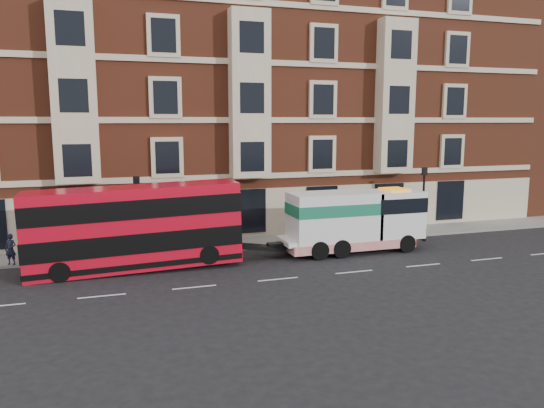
{
  "coord_description": "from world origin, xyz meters",
  "views": [
    {
      "loc": [
        -7.73,
        -23.08,
        7.48
      ],
      "look_at": [
        0.99,
        4.0,
        2.98
      ],
      "focal_mm": 35.0,
      "sensor_mm": 36.0,
      "label": 1
    }
  ],
  "objects": [
    {
      "name": "lamp_post_west",
      "position": [
        -6.0,
        6.2,
        2.68
      ],
      "size": [
        0.35,
        0.15,
        4.35
      ],
      "color": "black",
      "rests_on": "sidewalk"
    },
    {
      "name": "pedestrian",
      "position": [
        -12.38,
        6.15,
        0.96
      ],
      "size": [
        0.69,
        0.59,
        1.61
      ],
      "primitive_type": "imported",
      "rotation": [
        0.0,
        0.0,
        -0.41
      ],
      "color": "#191B32",
      "rests_on": "sidewalk"
    },
    {
      "name": "lamp_post_east",
      "position": [
        12.0,
        6.2,
        2.68
      ],
      "size": [
        0.35,
        0.15,
        4.35
      ],
      "color": "black",
      "rests_on": "sidewalk"
    },
    {
      "name": "victorian_terrace",
      "position": [
        0.5,
        15.0,
        10.07
      ],
      "size": [
        45.0,
        12.0,
        20.4
      ],
      "color": "brown",
      "rests_on": "ground"
    },
    {
      "name": "ground",
      "position": [
        0.0,
        0.0,
        0.0
      ],
      "size": [
        120.0,
        120.0,
        0.0
      ],
      "primitive_type": "plane",
      "color": "black",
      "rests_on": "ground"
    },
    {
      "name": "sidewalk",
      "position": [
        0.0,
        7.5,
        0.07
      ],
      "size": [
        90.0,
        3.0,
        0.15
      ],
      "primitive_type": "cube",
      "color": "slate",
      "rests_on": "ground"
    },
    {
      "name": "double_decker_bus",
      "position": [
        -6.3,
        3.78,
        2.24
      ],
      "size": [
        10.46,
        2.4,
        4.23
      ],
      "color": "red",
      "rests_on": "ground"
    },
    {
      "name": "tow_truck",
      "position": [
        5.75,
        3.78,
        1.85
      ],
      "size": [
        8.38,
        2.48,
        3.49
      ],
      "color": "white",
      "rests_on": "ground"
    }
  ]
}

